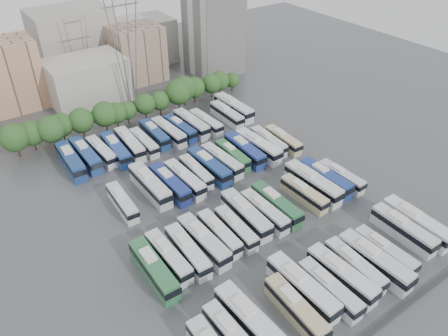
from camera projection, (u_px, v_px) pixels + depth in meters
ground at (237, 206)px, 83.47m from camera, size 220.00×220.00×0.00m
parapet at (378, 328)px, 61.14m from camera, size 56.00×0.50×0.50m
tree_line at (131, 106)px, 108.28m from camera, size 64.64×8.19×8.53m
city_buildings at (66, 62)px, 123.76m from camera, size 102.00×35.00×20.00m
apartment_tower at (214, 30)px, 131.19m from camera, size 14.00×14.00×26.00m
electricity_pylon at (124, 38)px, 107.42m from camera, size 9.00×6.91×33.83m
bus_r0_s1 at (232, 336)px, 58.38m from camera, size 2.62×11.19×3.50m
bus_r0_s2 at (251, 322)px, 59.71m from camera, size 3.53×13.67×4.25m
bus_r0_s4 at (296, 309)px, 61.88m from camera, size 3.12×11.90×3.70m
bus_r0_s5 at (302, 287)px, 64.72m from camera, size 3.13×13.26×4.14m
bus_r0_s6 at (329, 289)px, 64.82m from camera, size 2.62×11.57×3.62m
bus_r0_s7 at (342, 275)px, 66.86m from camera, size 3.21×12.55×3.91m
bus_r0_s8 at (355, 266)px, 68.57m from camera, size 3.06×11.56×3.59m
bus_r0_s9 at (375, 261)px, 69.10m from camera, size 3.26×13.19×4.11m
bus_r0_s10 at (385, 252)px, 71.13m from camera, size 2.63×11.39×3.56m
bus_r0_s12 at (403, 229)px, 75.29m from camera, size 2.94×12.43×3.88m
bus_r0_s13 at (417, 223)px, 76.50m from camera, size 3.23×13.29×4.15m
bus_r1_s0 at (154, 269)px, 67.75m from camera, size 2.99×12.78×4.00m
bus_r1_s1 at (168, 257)px, 70.16m from camera, size 2.75×11.71×3.66m
bus_r1_s2 at (188, 251)px, 71.17m from camera, size 3.04×11.90×3.70m
bus_r1_s3 at (204, 241)px, 72.89m from camera, size 3.07×12.69×3.96m
bus_r1_s4 at (219, 233)px, 74.76m from camera, size 2.66×11.13×3.48m
bus_r1_s5 at (236, 228)px, 75.88m from camera, size 2.81×10.87×3.38m
bus_r1_s6 at (246, 214)px, 78.40m from camera, size 3.37×12.96×4.03m
bus_r1_s7 at (264, 211)px, 79.38m from camera, size 2.60×11.62×3.64m
bus_r1_s8 at (276, 204)px, 80.91m from camera, size 2.82×12.33×3.86m
bus_r1_s10 at (304, 194)px, 83.88m from camera, size 2.68×11.10×3.47m
bus_r1_s11 at (313, 183)px, 86.00m from camera, size 3.23×13.69×4.28m
bus_r1_s12 at (325, 178)px, 87.59m from camera, size 2.89×12.60×3.94m
bus_r1_s13 at (341, 177)px, 88.49m from camera, size 2.66×10.87×3.39m
bus_r2_s1 at (122, 202)px, 81.74m from camera, size 2.82×10.96×3.41m
bus_r2_s3 at (150, 185)px, 85.57m from camera, size 3.00×13.41×4.20m
bus_r2_s4 at (170, 184)px, 86.11m from camera, size 2.96×12.60×3.94m
bus_r2_s5 at (185, 179)px, 87.51m from camera, size 3.06×12.18×3.80m
bus_r2_s6 at (196, 172)px, 89.95m from camera, size 2.74×10.85×3.38m
bus_r2_s7 at (209, 166)px, 91.09m from camera, size 3.12×12.95×4.04m
bus_r2_s8 at (222, 161)px, 93.03m from camera, size 3.18×12.14×3.78m
bus_r2_s9 at (232, 155)px, 95.05m from camera, size 2.78×11.04×3.44m
bus_r2_s10 at (245, 150)px, 96.27m from camera, size 3.22×12.71×3.96m
bus_r2_s11 at (258, 146)px, 97.51m from camera, size 3.47×13.20×4.11m
bus_r2_s12 at (268, 141)px, 99.72m from camera, size 3.00×11.40×3.55m
bus_r2_s13 at (283, 140)px, 100.39m from camera, size 2.93×11.20×3.48m
bus_r3_s0 at (71, 161)px, 92.67m from camera, size 3.29×13.21×4.12m
bus_r3_s1 at (86, 155)px, 94.67m from camera, size 2.90×12.79×4.01m
bus_r3_s2 at (101, 151)px, 96.18m from camera, size 3.05×11.54×3.59m
bus_r3_s3 at (116, 149)px, 96.60m from camera, size 3.40×12.72×3.95m
bus_r3_s4 at (130, 144)px, 98.58m from camera, size 3.25×12.46×3.87m
bus_r3_s5 at (144, 142)px, 99.45m from camera, size 2.44×11.01×3.45m
bus_r3_s6 at (154, 134)px, 102.40m from camera, size 2.76×11.73×3.67m
bus_r3_s7 at (168, 132)px, 103.05m from camera, size 3.29×12.31×3.82m
bus_r3_s8 at (180, 128)px, 104.76m from camera, size 3.09×11.57×3.59m
bus_r3_s9 at (191, 124)px, 106.29m from camera, size 3.11×12.65×3.95m
bus_r3_s10 at (206, 122)px, 107.20m from camera, size 3.01×11.47×3.57m
bus_r3_s12 at (227, 114)px, 110.45m from camera, size 2.78×11.95×3.74m
bus_r3_s13 at (234, 108)px, 113.01m from camera, size 3.23×13.66×4.27m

